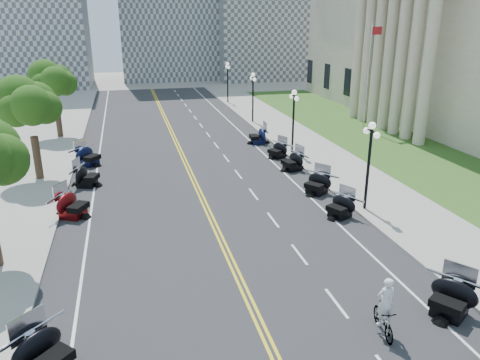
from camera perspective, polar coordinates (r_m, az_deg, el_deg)
ground at (r=21.13m, az=-1.03°, el=-10.05°), size 160.00×160.00×0.00m
road at (r=30.11m, az=-5.25°, el=-0.93°), size 16.00×90.00×0.01m
centerline_yellow_a at (r=30.09m, az=-5.48°, el=-0.93°), size 0.12×90.00×0.00m
centerline_yellow_b at (r=30.12m, az=-5.03°, el=-0.89°), size 0.12×90.00×0.00m
edge_line_north at (r=31.60m, az=6.29°, el=0.04°), size 0.12×90.00×0.00m
edge_line_south at (r=29.93m, az=-17.45°, el=-1.88°), size 0.12×90.00×0.00m
lane_dash_5 at (r=18.83m, az=11.67°, el=-14.46°), size 0.12×2.00×0.00m
lane_dash_6 at (r=21.96m, az=7.24°, el=-8.97°), size 0.12×2.00×0.00m
lane_dash_7 at (r=25.34m, az=4.04°, el=-4.86°), size 0.12×2.00×0.00m
lane_dash_8 at (r=28.88m, az=1.64°, el=-1.72°), size 0.12×2.00×0.00m
lane_dash_9 at (r=32.53m, az=-0.22°, el=0.72°), size 0.12×2.00×0.00m
lane_dash_10 at (r=36.25m, az=-1.70°, el=2.67°), size 0.12×2.00×0.00m
lane_dash_11 at (r=40.03m, az=-2.91°, el=4.25°), size 0.12×2.00×0.00m
lane_dash_12 at (r=43.84m, az=-3.92°, el=5.56°), size 0.12×2.00×0.00m
lane_dash_13 at (r=47.69m, az=-4.76°, el=6.65°), size 0.12×2.00×0.00m
lane_dash_14 at (r=51.56m, az=-5.49°, el=7.58°), size 0.12×2.00×0.00m
lane_dash_15 at (r=55.44m, az=-6.11°, el=8.38°), size 0.12×2.00×0.00m
lane_dash_16 at (r=59.35m, az=-6.65°, el=9.07°), size 0.12×2.00×0.00m
lane_dash_17 at (r=63.26m, az=-7.13°, el=9.68°), size 0.12×2.00×0.00m
lane_dash_18 at (r=67.18m, az=-7.56°, el=10.21°), size 0.12×2.00×0.00m
lane_dash_19 at (r=71.12m, az=-7.94°, el=10.69°), size 0.12×2.00×0.00m
sidewalk_north at (r=33.16m, az=12.97°, el=0.70°), size 5.00×90.00×0.15m
sidewalk_south at (r=30.51m, az=-25.15°, el=-2.33°), size 5.00×90.00×0.15m
lawn at (r=43.18m, az=16.66°, el=4.63°), size 9.00×60.00×0.10m
distant_block_c at (r=86.98m, az=3.86°, el=19.61°), size 20.00×14.00×22.00m
street_lamp_2 at (r=26.51m, az=15.37°, el=1.56°), size 0.50×1.20×4.90m
street_lamp_3 at (r=37.08m, az=6.50°, el=7.06°), size 0.50×1.20×4.90m
street_lamp_4 at (r=48.32m, az=1.58°, el=10.00°), size 0.50×1.20×4.90m
street_lamp_5 at (r=59.85m, az=-1.51°, el=11.78°), size 0.50×1.20×4.90m
flagpole at (r=45.97m, az=15.30°, el=11.90°), size 1.10×0.20×10.00m
tree_3 at (r=33.02m, az=-24.22°, el=7.81°), size 4.80×4.80×9.20m
tree_4 at (r=44.75m, az=-21.73°, el=10.72°), size 4.80×4.80×9.20m
motorcycle_n_4 at (r=19.05m, az=24.34°, el=-12.89°), size 2.97×2.97×1.50m
motorcycle_n_6 at (r=25.98m, az=12.13°, el=-3.06°), size 2.59×2.59×1.35m
motorcycle_n_7 at (r=29.15m, az=9.37°, el=-0.31°), size 2.86×2.86×1.43m
motorcycle_n_8 at (r=33.42m, az=6.42°, el=2.38°), size 2.47×2.47×1.44m
motorcycle_n_9 at (r=36.38m, az=4.59°, el=3.74°), size 2.53×2.53×1.33m
motorcycle_n_10 at (r=40.42m, az=2.22°, el=5.49°), size 2.23×2.23×1.50m
motorcycle_s_4 at (r=16.14m, az=-22.77°, el=-18.82°), size 3.13×3.13×1.55m
motorcycle_s_7 at (r=26.94m, az=-19.78°, el=-2.76°), size 2.99×2.99×1.54m
motorcycle_s_8 at (r=31.60m, az=-18.22°, el=0.56°), size 2.68×2.68×1.49m
motorcycle_s_9 at (r=36.06m, az=-18.04°, el=2.90°), size 3.13×3.13×1.56m
bicycle at (r=17.40m, az=17.08°, el=-16.00°), size 0.79×1.84×1.07m
cyclist_rider at (r=16.63m, az=17.57°, el=-11.91°), size 0.66×0.44×1.82m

